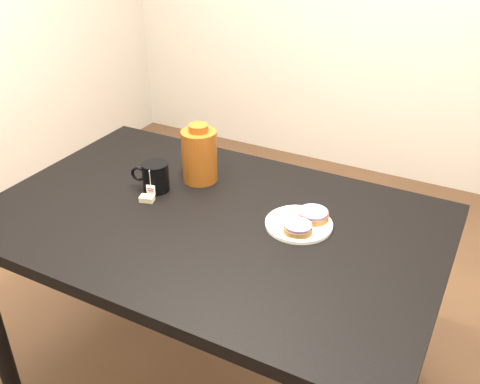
{
  "coord_description": "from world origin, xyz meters",
  "views": [
    {
      "loc": [
        0.73,
        -1.19,
        1.64
      ],
      "look_at": [
        0.06,
        0.09,
        0.81
      ],
      "focal_mm": 40.0,
      "sensor_mm": 36.0,
      "label": 1
    }
  ],
  "objects_px": {
    "plate": "(299,224)",
    "bagel_back": "(313,215)",
    "table": "(212,239)",
    "bagel_package": "(200,155)",
    "mug": "(155,177)",
    "teabag_pouch": "(147,199)",
    "bagel_front": "(298,228)"
  },
  "relations": [
    {
      "from": "bagel_back",
      "to": "mug",
      "type": "height_order",
      "value": "mug"
    },
    {
      "from": "bagel_package",
      "to": "teabag_pouch",
      "type": "bearing_deg",
      "value": -110.08
    },
    {
      "from": "teabag_pouch",
      "to": "bagel_package",
      "type": "relative_size",
      "value": 0.22
    },
    {
      "from": "bagel_package",
      "to": "plate",
      "type": "bearing_deg",
      "value": -15.07
    },
    {
      "from": "bagel_back",
      "to": "bagel_package",
      "type": "distance_m",
      "value": 0.46
    },
    {
      "from": "mug",
      "to": "teabag_pouch",
      "type": "relative_size",
      "value": 3.12
    },
    {
      "from": "bagel_package",
      "to": "mug",
      "type": "bearing_deg",
      "value": -125.4
    },
    {
      "from": "table",
      "to": "teabag_pouch",
      "type": "xyz_separation_m",
      "value": [
        -0.23,
        -0.01,
        0.09
      ]
    },
    {
      "from": "mug",
      "to": "bagel_front",
      "type": "bearing_deg",
      "value": -18.25
    },
    {
      "from": "table",
      "to": "bagel_front",
      "type": "height_order",
      "value": "bagel_front"
    },
    {
      "from": "table",
      "to": "bagel_back",
      "type": "xyz_separation_m",
      "value": [
        0.29,
        0.12,
        0.11
      ]
    },
    {
      "from": "bagel_package",
      "to": "bagel_back",
      "type": "bearing_deg",
      "value": -9.08
    },
    {
      "from": "table",
      "to": "teabag_pouch",
      "type": "distance_m",
      "value": 0.25
    },
    {
      "from": "table",
      "to": "bagel_back",
      "type": "distance_m",
      "value": 0.33
    },
    {
      "from": "bagel_back",
      "to": "mug",
      "type": "xyz_separation_m",
      "value": [
        -0.54,
        -0.06,
        0.03
      ]
    },
    {
      "from": "bagel_back",
      "to": "teabag_pouch",
      "type": "relative_size",
      "value": 2.73
    },
    {
      "from": "table",
      "to": "mug",
      "type": "bearing_deg",
      "value": 166.34
    },
    {
      "from": "table",
      "to": "bagel_package",
      "type": "height_order",
      "value": "bagel_package"
    },
    {
      "from": "plate",
      "to": "bagel_back",
      "type": "bearing_deg",
      "value": 55.03
    },
    {
      "from": "plate",
      "to": "teabag_pouch",
      "type": "relative_size",
      "value": 4.51
    },
    {
      "from": "bagel_front",
      "to": "bagel_package",
      "type": "relative_size",
      "value": 0.55
    },
    {
      "from": "bagel_package",
      "to": "table",
      "type": "bearing_deg",
      "value": -50.95
    },
    {
      "from": "table",
      "to": "mug",
      "type": "xyz_separation_m",
      "value": [
        -0.25,
        0.06,
        0.13
      ]
    },
    {
      "from": "bagel_back",
      "to": "teabag_pouch",
      "type": "bearing_deg",
      "value": -165.33
    },
    {
      "from": "bagel_back",
      "to": "teabag_pouch",
      "type": "height_order",
      "value": "bagel_back"
    },
    {
      "from": "bagel_back",
      "to": "bagel_package",
      "type": "bearing_deg",
      "value": 170.92
    },
    {
      "from": "mug",
      "to": "bagel_back",
      "type": "bearing_deg",
      "value": -8.79
    },
    {
      "from": "table",
      "to": "bagel_back",
      "type": "height_order",
      "value": "bagel_back"
    },
    {
      "from": "bagel_front",
      "to": "plate",
      "type": "bearing_deg",
      "value": 108.3
    },
    {
      "from": "plate",
      "to": "bagel_back",
      "type": "xyz_separation_m",
      "value": [
        0.03,
        0.04,
        0.02
      ]
    },
    {
      "from": "table",
      "to": "plate",
      "type": "bearing_deg",
      "value": 17.45
    },
    {
      "from": "table",
      "to": "bagel_package",
      "type": "xyz_separation_m",
      "value": [
        -0.16,
        0.19,
        0.18
      ]
    }
  ]
}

